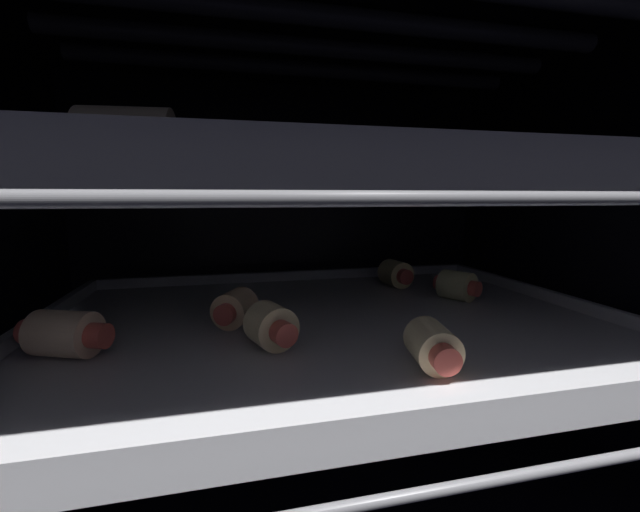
{
  "coord_description": "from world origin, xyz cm",
  "views": [
    {
      "loc": [
        -8.91,
        -34.5,
        26.07
      ],
      "look_at": [
        0.0,
        3.18,
        20.38
      ],
      "focal_mm": 22.71,
      "sensor_mm": 36.0,
      "label": 1
    }
  ],
  "objects": [
    {
      "name": "oven_rack_lower",
      "position": [
        0.0,
        -0.0,
        13.61
      ],
      "size": [
        54.31,
        45.37,
        0.54
      ],
      "color": "slate"
    },
    {
      "name": "pig_in_blanket_upper_3",
      "position": [
        -12.92,
        -14.74,
        28.51
      ],
      "size": [
        5.32,
        3.2,
        2.84
      ],
      "rotation": [
        0.0,
        0.0,
        1.47
      ],
      "color": "beige",
      "rests_on": "baking_tray_upper"
    },
    {
      "name": "pig_in_blanket_upper_7",
      "position": [
        12.91,
        -3.16,
        28.31
      ],
      "size": [
        5.07,
        5.92,
        2.44
      ],
      "rotation": [
        0.0,
        0.0,
        0.67
      ],
      "color": "beige",
      "rests_on": "baking_tray_upper"
    },
    {
      "name": "pig_in_blanket_lower_3",
      "position": [
        -19.96,
        -4.2,
        16.66
      ],
      "size": [
        6.66,
        4.56,
        3.22
      ],
      "rotation": [
        0.0,
        0.0,
        1.17
      ],
      "color": "beige",
      "rests_on": "baking_tray_lower"
    },
    {
      "name": "oven_rack_upper",
      "position": [
        0.0,
        -0.0,
        26.0
      ],
      "size": [
        54.37,
        45.37,
        0.6
      ],
      "color": "slate"
    },
    {
      "name": "pig_in_blanket_upper_2",
      "position": [
        -3.92,
        3.21,
        28.59
      ],
      "size": [
        4.24,
        4.86,
        2.99
      ],
      "rotation": [
        0.0,
        0.0,
        3.71
      ],
      "color": "beige",
      "rests_on": "baking_tray_upper"
    },
    {
      "name": "ground_plane",
      "position": [
        0.0,
        0.0,
        -0.6
      ],
      "size": [
        59.55,
        48.7,
        1.2
      ],
      "primitive_type": "cube",
      "color": "black"
    },
    {
      "name": "pig_in_blanket_upper_10",
      "position": [
        8.41,
        10.85,
        28.42
      ],
      "size": [
        4.92,
        3.89,
        2.66
      ],
      "rotation": [
        0.0,
        0.0,
        4.14
      ],
      "color": "beige",
      "rests_on": "baking_tray_upper"
    },
    {
      "name": "baking_tray_lower",
      "position": [
        0.0,
        0.0,
        14.55
      ],
      "size": [
        49.66,
        36.74,
        2.33
      ],
      "color": "silver",
      "rests_on": "oven_rack_lower"
    },
    {
      "name": "pig_in_blanket_upper_5",
      "position": [
        0.81,
        2.03,
        28.41
      ],
      "size": [
        3.52,
        5.5,
        2.64
      ],
      "rotation": [
        0.0,
        0.0,
        5.95
      ],
      "color": "beige",
      "rests_on": "baking_tray_upper"
    },
    {
      "name": "pig_in_blanket_lower_5",
      "position": [
        -5.84,
        -5.86,
        16.68
      ],
      "size": [
        4.01,
        5.47,
        3.27
      ],
      "rotation": [
        0.0,
        0.0,
        3.48
      ],
      "color": "beige",
      "rests_on": "baking_tray_lower"
    },
    {
      "name": "pig_in_blanket_lower_2",
      "position": [
        11.48,
        11.11,
        16.66
      ],
      "size": [
        3.62,
        5.33,
        3.22
      ],
      "rotation": [
        0.0,
        0.0,
        3.27
      ],
      "color": "beige",
      "rests_on": "baking_tray_lower"
    },
    {
      "name": "oven_wall_right",
      "position": [
        29.18,
        0.0,
        20.69
      ],
      "size": [
        1.2,
        46.3,
        41.39
      ],
      "primitive_type": "cube",
      "color": "black",
      "rests_on": "ground_plane"
    },
    {
      "name": "baking_tray_upper",
      "position": [
        0.0,
        0.0,
        26.89
      ],
      "size": [
        49.66,
        36.74,
        2.63
      ],
      "color": "gray",
      "rests_on": "oven_rack_upper"
    },
    {
      "name": "pig_in_blanket_lower_1",
      "position": [
        3.98,
        -11.71,
        16.5
      ],
      "size": [
        3.47,
        5.87,
        2.9
      ],
      "rotation": [
        0.0,
        0.0,
        2.97
      ],
      "color": "beige",
      "rests_on": "baking_tray_lower"
    },
    {
      "name": "pig_in_blanket_upper_1",
      "position": [
        -9.83,
        -3.29,
        28.67
      ],
      "size": [
        5.13,
        4.07,
        3.16
      ],
      "rotation": [
        0.0,
        0.0,
        4.38
      ],
      "color": "beige",
      "rests_on": "baking_tray_upper"
    },
    {
      "name": "pig_in_blanket_upper_6",
      "position": [
        10.33,
        0.75,
        28.4
      ],
      "size": [
        5.94,
        2.72,
        2.61
      ],
      "rotation": [
        0.0,
        0.0,
        4.69
      ],
      "color": "beige",
      "rests_on": "baking_tray_upper"
    },
    {
      "name": "pig_in_blanket_upper_0",
      "position": [
        5.28,
        7.97,
        28.31
      ],
      "size": [
        3.32,
        5.27,
        2.44
      ],
      "rotation": [
        0.0,
        0.0,
        3.46
      ],
      "color": "beige",
      "rests_on": "baking_tray_upper"
    },
    {
      "name": "oven_wall_back",
      "position": [
        0.0,
        23.75,
        20.69
      ],
      "size": [
        59.55,
        1.2,
        41.39
      ],
      "primitive_type": "cube",
      "color": "black",
      "rests_on": "ground_plane"
    },
    {
      "name": "pig_in_blanket_lower_4",
      "position": [
        -8.25,
        0.01,
        16.58
      ],
      "size": [
        4.18,
        4.97,
        3.07
      ],
      "rotation": [
        0.0,
        0.0,
        5.82
      ],
      "color": "beige",
      "rests_on": "baking_tray_lower"
    },
    {
      "name": "pig_in_blanket_lower_0",
      "position": [
        15.21,
        3.49,
        16.61
      ],
      "size": [
        4.28,
        5.12,
        3.12
      ],
      "rotation": [
        0.0,
        0.0,
        0.49
      ],
      "color": "beige",
      "rests_on": "baking_tray_lower"
    },
    {
      "name": "pig_in_blanket_upper_9",
      "position": [
        -5.49,
        -1.51,
        28.43
      ],
      "size": [
        4.6,
        3.22,
        2.66
      ],
      "rotation": [
        0.0,
        0.0,
        1.79
      ],
      "color": "beige",
      "rests_on": "baking_tray_upper"
    },
    {
      "name": "pig_in_blanket_upper_4",
      "position": [
        3.72,
        12.63,
        28.5
      ],
      "size": [
        5.62,
        3.89,
        2.82
      ],
      "rotation": [
        0.0,
        0.0,
        4.35
      ],
      "color": "beige",
      "rests_on": "baking_tray_upper"
    },
    {
      "name": "heating_element",
      "position": [
        0.0,
        0.0,
        39.37
      ],
      "size": [
        45.72,
        20.66,
        1.56
      ],
      "color": "#333338"
    },
    {
      "name": "pig_in_blanket_upper_8",
      "position": [
        -17.35,
        -9.29,
        28.37
      ],
      "size": [
        5.46,
        4.1,
        2.54
      ],
      "rotation": [
        0.0,
        0.0,
        5.21
      ],
      "color": "beige",
      "rests_on": "baking_tray_upper"
    }
  ]
}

